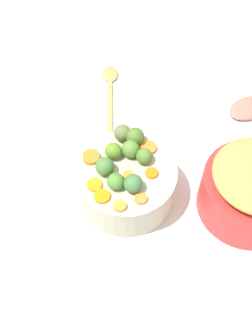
# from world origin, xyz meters

# --- Properties ---
(tabletop) EXTENTS (2.40, 2.40, 0.02)m
(tabletop) POSITION_xyz_m (0.00, 0.00, 0.01)
(tabletop) COLOR silver
(tabletop) RESTS_ON ground
(serving_bowl_carrots) EXTENTS (0.23, 0.23, 0.11)m
(serving_bowl_carrots) POSITION_xyz_m (-0.03, -0.04, 0.07)
(serving_bowl_carrots) COLOR #BCB39A
(serving_bowl_carrots) RESTS_ON tabletop
(metal_pot) EXTENTS (0.23, 0.23, 0.11)m
(metal_pot) POSITION_xyz_m (0.23, -0.17, 0.08)
(metal_pot) COLOR red
(metal_pot) RESTS_ON tabletop
(carrot_slice_0) EXTENTS (0.05, 0.05, 0.01)m
(carrot_slice_0) POSITION_xyz_m (-0.09, 0.02, 0.13)
(carrot_slice_0) COLOR orange
(carrot_slice_0) RESTS_ON serving_bowl_carrots
(carrot_slice_1) EXTENTS (0.03, 0.03, 0.01)m
(carrot_slice_1) POSITION_xyz_m (-0.03, -0.06, 0.13)
(carrot_slice_1) COLOR orange
(carrot_slice_1) RESTS_ON serving_bowl_carrots
(carrot_slice_2) EXTENTS (0.03, 0.03, 0.01)m
(carrot_slice_2) POSITION_xyz_m (-0.02, -0.12, 0.13)
(carrot_slice_2) COLOR orange
(carrot_slice_2) RESTS_ON serving_bowl_carrots
(carrot_slice_3) EXTENTS (0.03, 0.03, 0.01)m
(carrot_slice_3) POSITION_xyz_m (-0.07, -0.12, 0.13)
(carrot_slice_3) COLOR orange
(carrot_slice_3) RESTS_ON serving_bowl_carrots
(carrot_slice_4) EXTENTS (0.03, 0.03, 0.01)m
(carrot_slice_4) POSITION_xyz_m (0.02, -0.07, 0.13)
(carrot_slice_4) COLOR orange
(carrot_slice_4) RESTS_ON serving_bowl_carrots
(carrot_slice_5) EXTENTS (0.05, 0.05, 0.01)m
(carrot_slice_5) POSITION_xyz_m (0.04, 0.00, 0.13)
(carrot_slice_5) COLOR orange
(carrot_slice_5) RESTS_ON serving_bowl_carrots
(carrot_slice_6) EXTENTS (0.04, 0.04, 0.01)m
(carrot_slice_6) POSITION_xyz_m (-0.10, -0.08, 0.13)
(carrot_slice_6) COLOR orange
(carrot_slice_6) RESTS_ON serving_bowl_carrots
(carrot_slice_7) EXTENTS (0.04, 0.04, 0.01)m
(carrot_slice_7) POSITION_xyz_m (-0.10, -0.05, 0.13)
(carrot_slice_7) COLOR orange
(carrot_slice_7) RESTS_ON serving_bowl_carrots
(brussels_sprout_0) EXTENTS (0.04, 0.04, 0.04)m
(brussels_sprout_0) POSITION_xyz_m (0.02, 0.03, 0.15)
(brussels_sprout_0) COLOR #4C6B2A
(brussels_sprout_0) RESTS_ON serving_bowl_carrots
(brussels_sprout_1) EXTENTS (0.04, 0.04, 0.04)m
(brussels_sprout_1) POSITION_xyz_m (-0.04, 0.01, 0.14)
(brussels_sprout_1) COLOR olive
(brussels_sprout_1) RESTS_ON serving_bowl_carrots
(brussels_sprout_2) EXTENTS (0.04, 0.04, 0.04)m
(brussels_sprout_2) POSITION_xyz_m (-0.03, -0.09, 0.15)
(brussels_sprout_2) COLOR #426F3E
(brussels_sprout_2) RESTS_ON serving_bowl_carrots
(brussels_sprout_3) EXTENTS (0.04, 0.04, 0.04)m
(brussels_sprout_3) POSITION_xyz_m (-0.00, 0.05, 0.15)
(brussels_sprout_3) COLOR #5D6D3C
(brussels_sprout_3) RESTS_ON serving_bowl_carrots
(brussels_sprout_4) EXTENTS (0.04, 0.04, 0.04)m
(brussels_sprout_4) POSITION_xyz_m (0.02, -0.03, 0.14)
(brussels_sprout_4) COLOR #50782D
(brussels_sprout_4) RESTS_ON serving_bowl_carrots
(brussels_sprout_5) EXTENTS (0.04, 0.04, 0.04)m
(brussels_sprout_5) POSITION_xyz_m (-0.07, -0.02, 0.15)
(brussels_sprout_5) COLOR #457535
(brussels_sprout_5) RESTS_ON serving_bowl_carrots
(brussels_sprout_6) EXTENTS (0.04, 0.04, 0.04)m
(brussels_sprout_6) POSITION_xyz_m (-0.00, 0.00, 0.15)
(brussels_sprout_6) COLOR #558132
(brussels_sprout_6) RESTS_ON serving_bowl_carrots
(brussels_sprout_7) EXTENTS (0.04, 0.04, 0.04)m
(brussels_sprout_7) POSITION_xyz_m (-0.06, -0.07, 0.14)
(brussels_sprout_7) COLOR #4B8031
(brussels_sprout_7) RESTS_ON serving_bowl_carrots
(wooden_spoon) EXTENTS (0.13, 0.30, 0.01)m
(wooden_spoon) POSITION_xyz_m (0.06, 0.31, 0.03)
(wooden_spoon) COLOR tan
(wooden_spoon) RESTS_ON tabletop
(ham_plate) EXTENTS (0.20, 0.20, 0.01)m
(ham_plate) POSITION_xyz_m (0.37, 0.09, 0.03)
(ham_plate) COLOR white
(ham_plate) RESTS_ON tabletop
(ham_slice_main) EXTENTS (0.14, 0.09, 0.02)m
(ham_slice_main) POSITION_xyz_m (0.39, 0.09, 0.04)
(ham_slice_main) COLOR #BA6B5A
(ham_slice_main) RESTS_ON ham_plate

